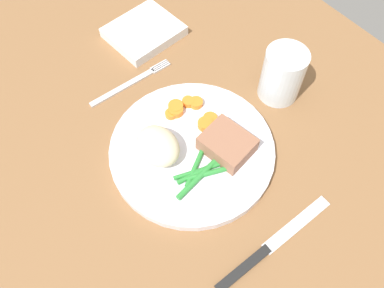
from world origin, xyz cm
name	(u,v)px	position (x,y,z in cm)	size (l,w,h in cm)	color
dining_table	(187,164)	(0.00, 0.00, 1.00)	(120.00, 90.00, 2.00)	brown
dinner_plate	(192,150)	(-0.73, 1.61, 2.80)	(25.58, 25.58, 1.60)	white
meat_portion	(227,144)	(2.72, 5.64, 5.03)	(7.32, 6.13, 2.85)	#936047
mashed_potatoes	(158,146)	(-3.03, -2.99, 5.69)	(7.46, 5.93, 4.17)	beige
carrot_slices	(189,112)	(-6.11, 5.10, 4.11)	(7.97, 6.65, 1.18)	orange
green_beans	(200,173)	(3.64, -0.19, 3.99)	(6.29, 10.12, 0.87)	#2D8C38
fork	(130,84)	(-18.39, 1.36, 2.20)	(1.44, 16.60, 0.40)	silver
knife	(272,245)	(17.65, 1.33, 2.20)	(1.70, 20.50, 0.64)	black
water_glass	(282,77)	(-1.27, 20.68, 5.99)	(6.90, 6.90, 9.22)	silver
napkin	(144,32)	(-26.91, 10.20, 2.96)	(11.06, 12.70, 1.92)	white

